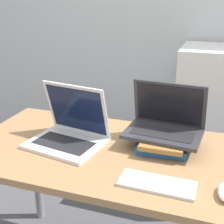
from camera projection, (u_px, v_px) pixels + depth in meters
The scene contains 6 objects.
desk at pixel (118, 169), 1.40m from camera, with size 1.37×0.68×0.74m.
laptop_left at pixel (69, 132), 1.43m from camera, with size 0.36×0.31×0.27m.
book_stack at pixel (164, 142), 1.39m from camera, with size 0.23×0.28×0.06m.
laptop_on_books at pixel (165, 124), 1.39m from camera, with size 0.35×0.24×0.23m.
wireless_keyboard at pixel (157, 184), 1.12m from camera, with size 0.28×0.12×0.01m.
mini_fridge at pixel (219, 126), 2.12m from camera, with size 0.57×0.47×1.06m.
Camera 1 is at (0.37, -0.81, 1.39)m, focal length 50.00 mm.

